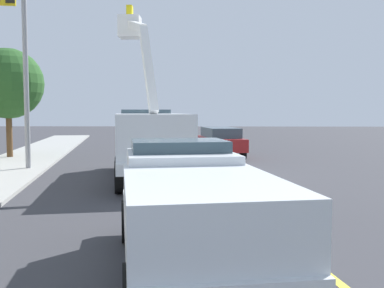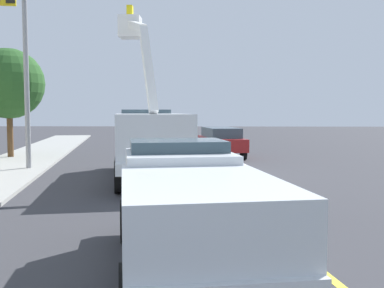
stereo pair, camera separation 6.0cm
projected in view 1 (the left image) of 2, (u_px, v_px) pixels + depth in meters
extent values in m
plane|color=#38383D|center=(200.00, 175.00, 18.24)|extent=(120.00, 120.00, 0.00)
cube|color=yellow|center=(200.00, 175.00, 18.24)|extent=(49.12, 9.64, 0.01)
cube|color=silver|center=(150.00, 156.00, 16.97)|extent=(8.53, 4.01, 0.36)
cube|color=silver|center=(146.00, 133.00, 19.49)|extent=(3.02, 2.80, 1.60)
cube|color=#384C56|center=(145.00, 117.00, 19.64)|extent=(2.17, 2.40, 0.64)
cube|color=silver|center=(151.00, 139.00, 15.95)|extent=(5.63, 3.45, 1.80)
cube|color=white|center=(148.00, 68.00, 15.20)|extent=(2.07, 0.93, 3.19)
cube|color=white|center=(136.00, 26.00, 17.39)|extent=(3.04, 1.25, 1.00)
cube|color=white|center=(130.00, 27.00, 18.83)|extent=(0.90, 0.90, 0.90)
cube|color=yellow|center=(130.00, 13.00, 18.78)|extent=(0.36, 0.24, 0.60)
cylinder|color=black|center=(120.00, 158.00, 19.64)|extent=(1.09, 0.53, 1.04)
cylinder|color=black|center=(170.00, 158.00, 20.00)|extent=(1.09, 0.53, 1.04)
cylinder|color=black|center=(120.00, 172.00, 15.36)|extent=(1.09, 0.53, 1.04)
cylinder|color=black|center=(184.00, 170.00, 15.72)|extent=(1.09, 0.53, 1.04)
cylinder|color=black|center=(120.00, 177.00, 14.07)|extent=(1.09, 0.53, 1.04)
cylinder|color=black|center=(190.00, 175.00, 14.43)|extent=(1.09, 0.53, 1.04)
cube|color=silver|center=(191.00, 227.00, 7.09)|extent=(5.90, 3.12, 0.30)
cube|color=silver|center=(180.00, 181.00, 8.26)|extent=(2.35, 2.28, 1.10)
cube|color=#384C56|center=(179.00, 155.00, 8.42)|extent=(1.65, 1.99, 0.56)
cube|color=silver|center=(202.00, 217.00, 6.07)|extent=(3.70, 2.70, 1.10)
cylinder|color=black|center=(129.00, 221.00, 8.78)|extent=(0.88, 0.45, 0.84)
cylinder|color=black|center=(222.00, 218.00, 9.08)|extent=(0.88, 0.45, 0.84)
cube|color=maroon|center=(221.00, 143.00, 25.30)|extent=(5.07, 2.78, 0.70)
cube|color=#384C56|center=(220.00, 133.00, 25.40)|extent=(3.71, 2.30, 0.60)
cylinder|color=black|center=(243.00, 154.00, 23.86)|extent=(0.71, 0.36, 0.68)
cylinder|color=black|center=(212.00, 154.00, 23.59)|extent=(0.71, 0.36, 0.68)
cylinder|color=black|center=(228.00, 149.00, 27.08)|extent=(0.71, 0.36, 0.68)
cylinder|color=black|center=(201.00, 149.00, 26.80)|extent=(0.71, 0.36, 0.68)
cube|color=black|center=(248.00, 220.00, 10.48)|extent=(0.40, 0.40, 0.04)
cone|color=orange|center=(248.00, 206.00, 10.46)|extent=(0.32, 0.32, 0.65)
cylinder|color=white|center=(248.00, 203.00, 10.45)|extent=(0.20, 0.20, 0.08)
cube|color=black|center=(212.00, 185.00, 15.60)|extent=(0.40, 0.40, 0.04)
cone|color=orange|center=(212.00, 175.00, 15.57)|extent=(0.32, 0.32, 0.68)
cylinder|color=white|center=(212.00, 173.00, 15.57)|extent=(0.20, 0.20, 0.08)
cube|color=black|center=(179.00, 164.00, 21.64)|extent=(0.40, 0.40, 0.04)
cone|color=orange|center=(179.00, 156.00, 21.61)|extent=(0.32, 0.32, 0.78)
cylinder|color=white|center=(179.00, 154.00, 21.61)|extent=(0.20, 0.20, 0.08)
cylinder|color=gray|center=(26.00, 75.00, 19.21)|extent=(0.22, 0.22, 8.38)
cylinder|color=brown|center=(9.00, 134.00, 24.25)|extent=(0.32, 0.32, 2.79)
sphere|color=#285623|center=(8.00, 84.00, 24.05)|extent=(3.83, 3.83, 3.83)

